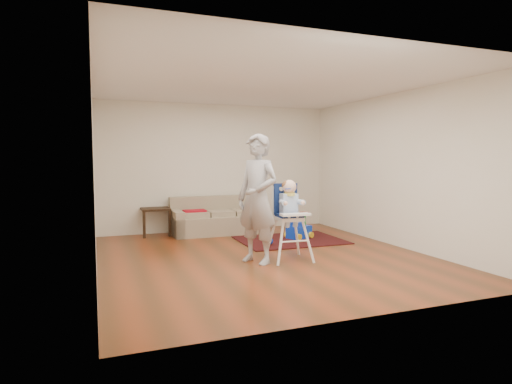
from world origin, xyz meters
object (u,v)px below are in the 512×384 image
object	(u,v)px
side_table	(155,221)
adult	(257,199)
high_chair	(289,221)
ride_on_toy	(299,225)
toy_ball	(269,241)
sofa	(219,215)

from	to	relation	value
side_table	adult	world-z (taller)	adult
high_chair	side_table	bearing A→B (deg)	122.88
ride_on_toy	toy_ball	bearing A→B (deg)	-173.43
sofa	side_table	world-z (taller)	sofa
sofa	side_table	bearing A→B (deg)	168.29
toy_ball	adult	world-z (taller)	adult
adult	side_table	bearing A→B (deg)	171.73
sofa	adult	distance (m)	2.68
side_table	high_chair	size ratio (longest dim) A/B	0.45
ride_on_toy	high_chair	xyz separation A→B (m)	(-0.92, -1.51, 0.33)
side_table	high_chair	xyz separation A→B (m)	(1.63, -2.88, 0.32)
sofa	toy_ball	bearing A→B (deg)	-73.17
sofa	adult	world-z (taller)	adult
side_table	toy_ball	size ratio (longest dim) A/B	3.97
toy_ball	high_chair	xyz separation A→B (m)	(-0.13, -1.10, 0.51)
adult	high_chair	bearing A→B (deg)	57.72
ride_on_toy	toy_ball	size ratio (longest dim) A/B	3.53
toy_ball	high_chair	size ratio (longest dim) A/B	0.11
sofa	high_chair	size ratio (longest dim) A/B	1.58
sofa	ride_on_toy	world-z (taller)	sofa
side_table	ride_on_toy	world-z (taller)	side_table
sofa	side_table	xyz separation A→B (m)	(-1.27, 0.25, -0.10)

